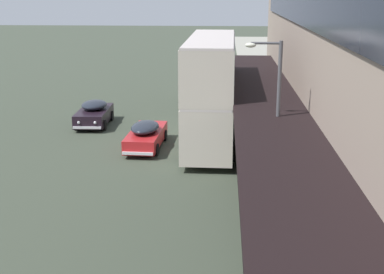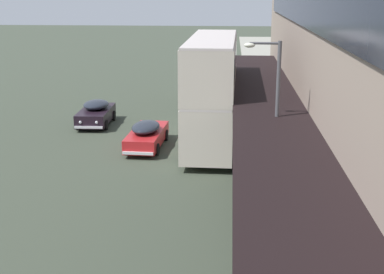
# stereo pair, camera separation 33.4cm
# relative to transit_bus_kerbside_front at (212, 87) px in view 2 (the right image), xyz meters

# --- Properties ---
(transit_bus_kerbside_front) EXTENTS (2.89, 11.20, 5.88)m
(transit_bus_kerbside_front) POSITION_rel_transit_bus_kerbside_front_xyz_m (0.00, 0.00, 0.00)
(transit_bus_kerbside_front) COLOR beige
(transit_bus_kerbside_front) RESTS_ON ground
(sedan_trailing_mid) EXTENTS (1.85, 4.70, 1.49)m
(sedan_trailing_mid) POSITION_rel_transit_bus_kerbside_front_xyz_m (0.06, 14.52, -2.43)
(sedan_trailing_mid) COLOR beige
(sedan_trailing_mid) RESTS_ON ground
(sedan_oncoming_rear) EXTENTS (1.96, 4.86, 1.48)m
(sedan_oncoming_rear) POSITION_rel_transit_bus_kerbside_front_xyz_m (-3.49, -1.31, -2.44)
(sedan_oncoming_rear) COLOR red
(sedan_oncoming_rear) RESTS_ON ground
(sedan_second_near) EXTENTS (2.03, 4.36, 1.55)m
(sedan_second_near) POSITION_rel_transit_bus_kerbside_front_xyz_m (-7.51, 3.51, -2.40)
(sedan_second_near) COLOR black
(sedan_second_near) RESTS_ON ground
(pedestrian_at_kerb) EXTENTS (0.58, 0.38, 1.86)m
(pedestrian_at_kerb) POSITION_rel_transit_bus_kerbside_front_xyz_m (2.80, -15.46, -1.99)
(pedestrian_at_kerb) COLOR black
(pedestrian_at_kerb) RESTS_ON sidewalk_kerb
(street_lamp) EXTENTS (1.50, 0.28, 6.27)m
(street_lamp) POSITION_rel_transit_bus_kerbside_front_xyz_m (2.75, -7.62, 0.67)
(street_lamp) COLOR #4C4C51
(street_lamp) RESTS_ON sidewalk_kerb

